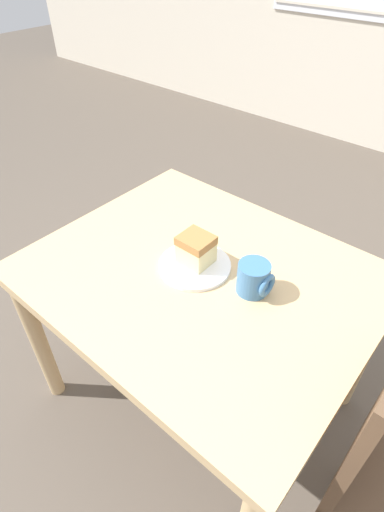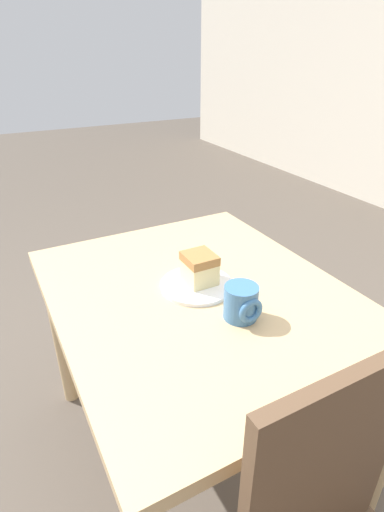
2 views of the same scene
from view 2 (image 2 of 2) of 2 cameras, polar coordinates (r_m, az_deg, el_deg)
name	(u,v)px [view 2 (image 2 of 2)]	position (r m, az deg, el deg)	size (l,w,h in m)	color
ground_plane	(149,458)	(1.71, -6.11, -26.73)	(14.00, 14.00, 0.00)	brown
dining_table_near	(200,317)	(1.29, 1.11, -8.65)	(1.06, 0.86, 0.71)	tan
plate	(197,285)	(1.26, 0.67, -4.15)	(0.23, 0.23, 0.01)	white
cake_slice	(199,268)	(1.24, 1.02, -1.70)	(0.10, 0.09, 0.10)	beige
coffee_mug	(242,303)	(1.11, 7.11, -6.66)	(0.10, 0.09, 0.10)	teal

